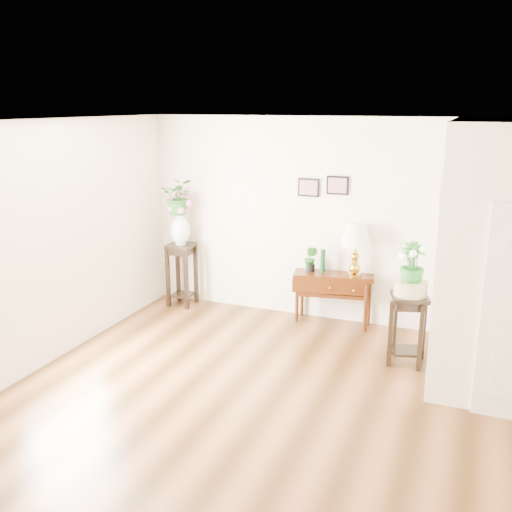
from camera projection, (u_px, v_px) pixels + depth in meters
The scene contains 18 objects.
floor at pixel (288, 417), 5.56m from camera, with size 6.00×5.50×0.02m, color brown.
ceiling at pixel (292, 123), 4.83m from camera, with size 6.00×5.50×0.02m, color white.
wall_back at pixel (355, 223), 7.66m from camera, with size 6.00×0.02×2.80m, color #F3E6CF.
wall_front at pixel (107, 440), 2.73m from camera, with size 6.00×0.02×2.80m, color #F3E6CF.
wall_left at pixel (31, 250), 6.27m from camera, with size 0.02×5.50×2.80m, color #F3E6CF.
art_print_left at pixel (309, 188), 7.76m from camera, with size 0.30×0.02×0.25m, color black.
art_print_right at pixel (337, 185), 7.60m from camera, with size 0.30×0.02×0.25m, color black.
wall_ornament at pixel (444, 188), 6.31m from camera, with size 0.51×0.51×0.07m, color tan.
console_table at pixel (333, 298), 7.85m from camera, with size 1.08×0.36×0.72m, color black.
table_lamp at pixel (356, 251), 7.56m from camera, with size 0.41×0.41×0.72m, color #AD861D.
green_vase at pixel (323, 260), 7.77m from camera, with size 0.07×0.07×0.32m, color #0D371E.
potted_plant at pixel (311, 259), 7.83m from camera, with size 0.19×0.15×0.34m, color #206521.
plant_stand_a at pixel (182, 274), 8.55m from camera, with size 0.37×0.37×0.95m, color black.
porcelain_vase at pixel (180, 229), 8.37m from camera, with size 0.29×0.29×0.50m, color white, non-canonical shape.
lily_arrangement at pixel (179, 199), 8.26m from camera, with size 0.48×0.42×0.53m, color #206521.
plant_stand_b at pixel (408, 329), 6.62m from camera, with size 0.40×0.40×0.84m, color black.
ceramic_bowl at pixel (411, 288), 6.49m from camera, with size 0.37×0.37×0.17m, color #B3AA8D.
narcissus at pixel (412, 264), 6.42m from camera, with size 0.28×0.28×0.49m, color #206521.
Camera 1 is at (1.55, -4.72, 2.96)m, focal length 40.00 mm.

